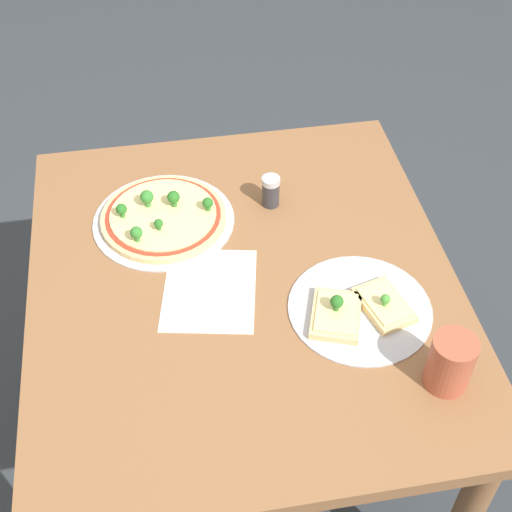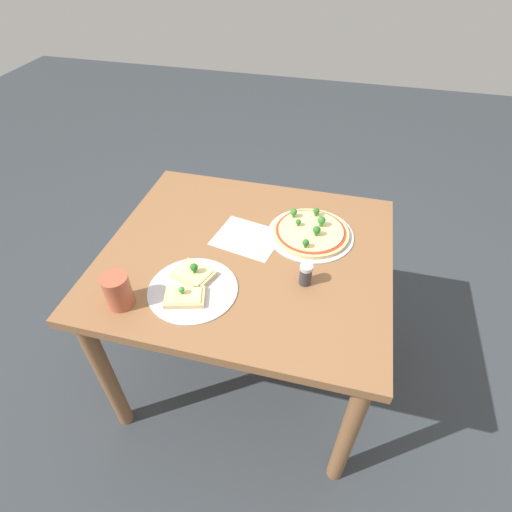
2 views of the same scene
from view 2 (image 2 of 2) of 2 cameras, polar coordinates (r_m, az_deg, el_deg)
The scene contains 7 objects.
ground_plane at distance 2.02m, azimuth -0.97°, elevation -15.19°, with size 8.00×8.00×0.00m, color #33383D.
dining_table at distance 1.51m, azimuth -1.25°, elevation -2.31°, with size 1.02×0.90×0.74m.
pizza_tray_whole at distance 1.52m, azimuth 7.82°, elevation 3.44°, with size 0.33×0.33×0.07m.
pizza_tray_slice at distance 1.32m, azimuth -9.27°, elevation -4.26°, with size 0.30×0.30×0.06m.
drinking_cup at distance 1.30m, azimuth -19.13°, elevation -4.72°, with size 0.08×0.08×0.12m, color #AD5138.
condiment_shaker at distance 1.31m, azimuth 7.10°, elevation -2.61°, with size 0.04×0.04×0.08m.
paper_menu at distance 1.50m, azimuth -1.27°, elevation 2.61°, with size 0.23×0.19×0.00m, color white.
Camera 2 is at (0.29, -1.03, 1.71)m, focal length 28.00 mm.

